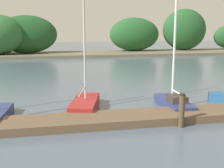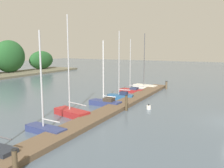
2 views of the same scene
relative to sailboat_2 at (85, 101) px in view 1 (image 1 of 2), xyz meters
name	(u,v)px [view 1 (image 1 of 2)]	position (x,y,z in m)	size (l,w,h in m)	color
dock_pier	(178,115)	(4.01, -2.42, -0.23)	(27.66, 1.80, 0.35)	brown
far_shore	(85,37)	(3.12, 28.90, 2.24)	(62.99, 8.46, 7.09)	#66604C
sailboat_2	(85,101)	(0.00, 0.00, 0.00)	(1.96, 3.66, 8.25)	maroon
sailboat_3	(173,101)	(4.44, -0.82, 0.00)	(1.17, 3.37, 6.30)	navy
mooring_piling_1	(182,111)	(3.65, -3.47, 0.31)	(0.27, 0.27, 1.42)	#4C3D28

